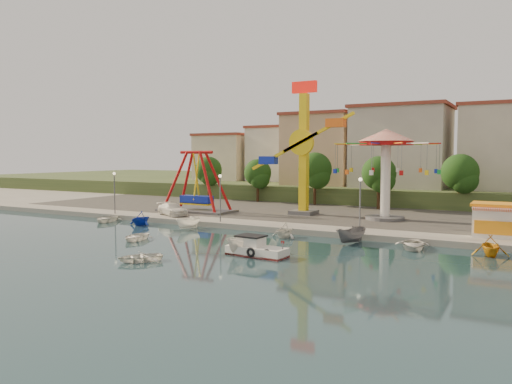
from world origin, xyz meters
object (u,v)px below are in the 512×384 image
Objects in this scene: pirate_ship_ride at (197,183)px; rowboat_a at (135,237)px; kamikaze_tower at (307,153)px; cabin_motorboat at (255,250)px; van at (173,209)px; wave_swinger at (386,154)px; skiff at (246,245)px.

pirate_ship_ride is 19.60m from rowboat_a.
kamikaze_tower reaches higher than cabin_motorboat.
rowboat_a is at bearing -130.39° from van.
van reaches higher than cabin_motorboat.
cabin_motorboat is (19.40, -18.99, -3.93)m from pirate_ship_ride.
kamikaze_tower is 9.83m from wave_swinger.
skiff reaches higher than rowboat_a.
pirate_ship_ride is 27.43m from cabin_motorboat.
pirate_ship_ride is at bearing -171.44° from wave_swinger.
skiff is at bearing 166.85° from cabin_motorboat.
wave_swinger reaches higher than rowboat_a.
rowboat_a is 0.90× the size of skiff.
cabin_motorboat is at bearing -76.75° from kamikaze_tower.
skiff is 23.15m from van.
skiff is at bearing -79.07° from kamikaze_tower.
cabin_motorboat is at bearing 4.82° from skiff.
van is (-24.06, -8.44, -6.84)m from wave_swinger.
pirate_ship_ride is 5.71m from van.
kamikaze_tower reaches higher than rowboat_a.
van is at bearing 165.50° from skiff.
van is (-0.17, -4.84, -3.04)m from pirate_ship_ride.
pirate_ship_ride is at bearing 98.23° from rowboat_a.
kamikaze_tower is 24.63m from rowboat_a.
kamikaze_tower is 23.98m from skiff.
van reaches higher than skiff.
pirate_ship_ride reaches higher than cabin_motorboat.
skiff is at bearing -101.96° from van.
wave_swinger is 29.26m from rowboat_a.
rowboat_a is (-13.38, 0.78, -0.11)m from cabin_motorboat.
cabin_motorboat is 1.10m from skiff.
kamikaze_tower is 4.31× the size of skiff.
kamikaze_tower is 1.42× the size of wave_swinger.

